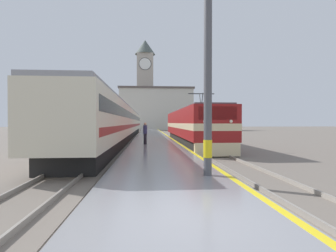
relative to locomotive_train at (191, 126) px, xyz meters
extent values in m
plane|color=#70665B|center=(-3.47, 10.34, -1.74)|extent=(200.00, 200.00, 0.00)
cube|color=gray|center=(-3.47, 5.34, -1.58)|extent=(4.34, 140.00, 0.32)
cube|color=yellow|center=(-1.45, 5.34, -1.42)|extent=(0.20, 140.00, 0.00)
cube|color=#70665B|center=(0.00, 5.34, -1.73)|extent=(2.84, 140.00, 0.02)
cube|color=gray|center=(-0.72, 5.34, -1.65)|extent=(0.07, 140.00, 0.14)
cube|color=gray|center=(0.72, 5.34, -1.65)|extent=(0.07, 140.00, 0.14)
cube|color=#70665B|center=(-7.36, 5.34, -1.73)|extent=(2.83, 140.00, 0.02)
cube|color=gray|center=(-8.07, 5.34, -1.65)|extent=(0.07, 140.00, 0.14)
cube|color=gray|center=(-6.64, 5.34, -1.65)|extent=(0.07, 140.00, 0.14)
cube|color=black|center=(0.00, 0.04, -1.29)|extent=(2.46, 17.73, 0.90)
cube|color=maroon|center=(0.00, 0.04, 0.31)|extent=(2.90, 19.27, 2.31)
cube|color=beige|center=(0.00, 0.04, 0.08)|extent=(2.92, 19.29, 0.44)
cube|color=beige|center=(0.00, -9.44, -1.25)|extent=(2.75, 0.30, 0.81)
cube|color=black|center=(0.00, -9.53, 0.92)|extent=(2.32, 0.12, 0.80)
sphere|color=white|center=(-0.80, -9.57, 0.43)|extent=(0.20, 0.20, 0.20)
sphere|color=white|center=(0.80, -9.57, 0.43)|extent=(0.20, 0.20, 0.20)
cube|color=#4C4C51|center=(0.00, 0.04, 1.53)|extent=(2.61, 18.31, 0.12)
cylinder|color=#333333|center=(0.00, -5.12, 2.09)|extent=(0.06, 0.63, 1.03)
cylinder|color=#333333|center=(0.00, -4.42, 2.09)|extent=(0.06, 0.63, 1.03)
cube|color=#262626|center=(0.00, -4.77, 2.59)|extent=(2.03, 0.08, 0.06)
cube|color=black|center=(-7.36, 10.52, -1.29)|extent=(2.46, 50.19, 0.90)
cube|color=beige|center=(-7.36, 10.52, 0.55)|extent=(2.90, 52.28, 2.78)
cube|color=black|center=(-7.36, 10.52, 1.10)|extent=(2.92, 51.24, 0.64)
cube|color=maroon|center=(-7.36, 10.52, -0.01)|extent=(2.92, 51.24, 0.36)
cube|color=gray|center=(-7.36, 10.52, 2.04)|extent=(2.67, 52.28, 0.20)
cylinder|color=#4C4C51|center=(-2.12, -16.07, 2.57)|extent=(0.27, 0.27, 7.98)
cylinder|color=yellow|center=(-2.12, -16.07, -0.52)|extent=(0.29, 0.29, 0.60)
cylinder|color=#23232D|center=(-4.34, -3.04, -1.00)|extent=(0.26, 0.26, 0.85)
cylinder|color=navy|center=(-4.34, -3.04, -0.22)|extent=(0.34, 0.34, 0.71)
sphere|color=tan|center=(-4.34, -3.04, 0.25)|extent=(0.23, 0.23, 0.23)
cube|color=#ADA393|center=(-4.84, 57.74, 9.99)|extent=(4.99, 4.99, 23.46)
cylinder|color=black|center=(-4.84, 55.22, 18.22)|extent=(3.80, 0.06, 3.80)
cylinder|color=white|center=(-4.84, 55.19, 18.22)|extent=(3.50, 0.10, 3.50)
cone|color=#47514C|center=(-4.84, 57.74, 23.97)|extent=(6.24, 6.24, 4.49)
cube|color=beige|center=(-1.66, 50.17, 3.92)|extent=(19.99, 9.79, 11.33)
cube|color=#564C47|center=(-1.66, 50.17, 9.83)|extent=(20.59, 10.39, 0.50)
camera|label=1|loc=(-4.16, -24.75, 0.36)|focal=28.00mm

